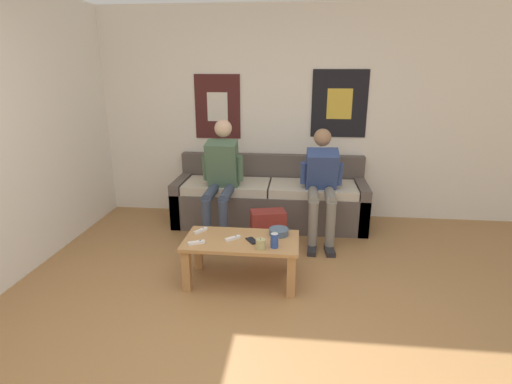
# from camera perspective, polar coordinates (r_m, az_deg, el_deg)

# --- Properties ---
(ground_plane) EXTENTS (18.00, 18.00, 0.00)m
(ground_plane) POSITION_cam_1_polar(r_m,az_deg,el_deg) (2.74, -0.91, -24.64)
(ground_plane) COLOR #9E7042
(wall_back) EXTENTS (10.00, 0.07, 2.55)m
(wall_back) POSITION_cam_1_polar(r_m,az_deg,el_deg) (5.01, 3.22, 10.94)
(wall_back) COLOR white
(wall_back) RESTS_ON ground_plane
(couch) EXTENTS (2.28, 0.73, 0.80)m
(couch) POSITION_cam_1_polar(r_m,az_deg,el_deg) (4.87, 1.99, -1.15)
(couch) COLOR #564C47
(couch) RESTS_ON ground_plane
(coffee_table) EXTENTS (1.00, 0.52, 0.40)m
(coffee_table) POSITION_cam_1_polar(r_m,az_deg,el_deg) (3.53, -2.09, -7.95)
(coffee_table) COLOR #B27F4C
(coffee_table) RESTS_ON ground_plane
(person_seated_adult) EXTENTS (0.47, 0.88, 1.28)m
(person_seated_adult) POSITION_cam_1_polar(r_m,az_deg,el_deg) (4.45, -5.04, 2.49)
(person_seated_adult) COLOR #384256
(person_seated_adult) RESTS_ON ground_plane
(person_seated_teen) EXTENTS (0.47, 0.88, 1.19)m
(person_seated_teen) POSITION_cam_1_polar(r_m,az_deg,el_deg) (4.41, 9.37, 1.64)
(person_seated_teen) COLOR gray
(person_seated_teen) RESTS_ON ground_plane
(backpack) EXTENTS (0.39, 0.29, 0.43)m
(backpack) POSITION_cam_1_polar(r_m,az_deg,el_deg) (4.15, 1.75, -5.72)
(backpack) COLOR maroon
(backpack) RESTS_ON ground_plane
(ceramic_bowl) EXTENTS (0.18, 0.18, 0.06)m
(ceramic_bowl) POSITION_cam_1_polar(r_m,az_deg,el_deg) (3.58, 3.28, -5.62)
(ceramic_bowl) COLOR #475B75
(ceramic_bowl) RESTS_ON coffee_table
(pillar_candle) EXTENTS (0.08, 0.08, 0.10)m
(pillar_candle) POSITION_cam_1_polar(r_m,az_deg,el_deg) (3.30, 0.65, -7.46)
(pillar_candle) COLOR tan
(pillar_candle) RESTS_ON coffee_table
(drink_can_blue) EXTENTS (0.07, 0.07, 0.12)m
(drink_can_blue) POSITION_cam_1_polar(r_m,az_deg,el_deg) (3.33, 2.65, -6.94)
(drink_can_blue) COLOR #28479E
(drink_can_blue) RESTS_ON coffee_table
(game_controller_near_left) EXTENTS (0.14, 0.09, 0.03)m
(game_controller_near_left) POSITION_cam_1_polar(r_m,az_deg,el_deg) (3.44, -8.51, -7.15)
(game_controller_near_left) COLOR white
(game_controller_near_left) RESTS_ON coffee_table
(game_controller_near_right) EXTENTS (0.13, 0.12, 0.03)m
(game_controller_near_right) POSITION_cam_1_polar(r_m,az_deg,el_deg) (3.49, -3.34, -6.61)
(game_controller_near_right) COLOR white
(game_controller_near_right) RESTS_ON coffee_table
(game_controller_far_center) EXTENTS (0.11, 0.14, 0.03)m
(game_controller_far_center) POSITION_cam_1_polar(r_m,az_deg,el_deg) (3.68, -7.91, -5.49)
(game_controller_far_center) COLOR white
(game_controller_far_center) RESTS_ON coffee_table
(cell_phone) EXTENTS (0.13, 0.15, 0.01)m
(cell_phone) POSITION_cam_1_polar(r_m,az_deg,el_deg) (3.46, -0.57, -6.95)
(cell_phone) COLOR black
(cell_phone) RESTS_ON coffee_table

